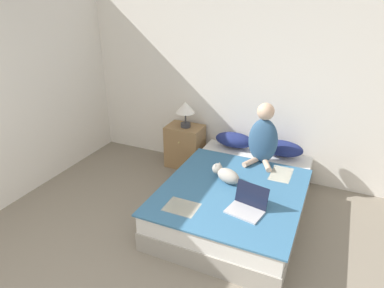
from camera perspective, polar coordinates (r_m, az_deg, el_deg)
The scene contains 10 objects.
wall_back at distance 4.83m, azimuth 7.13°, elevation 9.83°, with size 5.43×0.05×2.55m.
wall_side at distance 4.73m, azimuth -27.02°, elevation 6.99°, with size 0.05×4.28×2.55m.
bed at distance 4.15m, azimuth 7.40°, elevation -8.89°, with size 1.53×2.11×0.45m.
pillow_near at distance 4.83m, azimuth 7.06°, elevation 0.68°, with size 0.54×0.28×0.20m.
pillow_far at distance 4.70m, azimuth 14.81°, elevation -0.71°, with size 0.54×0.28×0.20m.
person_sitting at distance 4.37m, azimuth 11.79°, elevation 1.15°, with size 0.38×0.37×0.79m.
cat_tabby at distance 3.98m, azimuth 5.73°, elevation -5.09°, with size 0.44×0.30×0.18m.
laptop_open at distance 3.54m, azimuth 9.16°, elevation -10.14°, with size 0.40×0.36×0.25m.
nightstand at distance 5.15m, azimuth -1.19°, elevation -0.34°, with size 0.53×0.40×0.64m.
table_lamp at distance 4.91m, azimuth -1.10°, elevation 5.87°, with size 0.27×0.27×0.38m.
Camera 1 is at (1.37, -1.16, 2.51)m, focal length 32.00 mm.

